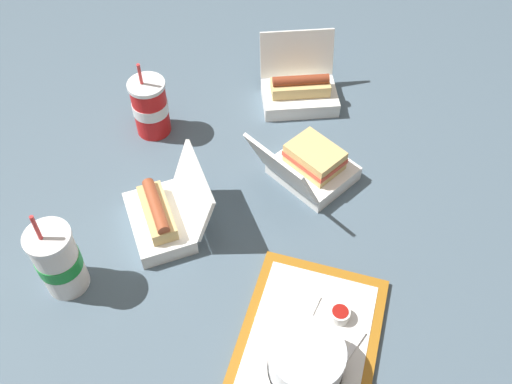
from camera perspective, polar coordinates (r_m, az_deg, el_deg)
The scene contains 11 objects.
ground_plane at distance 1.30m, azimuth 1.14°, elevation -1.86°, with size 3.20×3.20×0.00m, color #4C6070.
food_tray at distance 1.12m, azimuth 5.08°, elevation -15.21°, with size 0.40×0.31×0.01m.
cake_container at distance 1.07m, azimuth 5.06°, elevation -16.44°, with size 0.14×0.14×0.08m.
ketchup_cup at distance 1.14m, azimuth 8.37°, elevation -11.98°, with size 0.04×0.04×0.02m.
napkin_stack at distance 1.15m, azimuth 3.23°, elevation -11.49°, with size 0.10×0.10×0.00m, color white.
plastic_fork at distance 1.12m, azimuth 9.21°, elevation -15.67°, with size 0.11×0.01×0.01m, color white.
clamshell_hotdog_corner at distance 1.25m, azimuth -9.29°, elevation -2.35°, with size 0.25×0.25×0.15m.
clamshell_sandwich_center at distance 1.33m, azimuth 5.45°, elevation 2.61°, with size 0.27×0.24×0.18m.
clamshell_hotdog_front at distance 1.53m, azimuth 4.36°, elevation 10.19°, with size 0.24×0.25×0.16m.
soda_cup_center at distance 1.44m, azimuth -10.53°, elevation 8.35°, with size 0.09×0.09×0.21m.
soda_cup_front at distance 1.18m, azimuth -19.16°, elevation -6.49°, with size 0.09×0.09×0.23m.
Camera 1 is at (0.73, 0.30, 1.03)m, focal length 40.00 mm.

